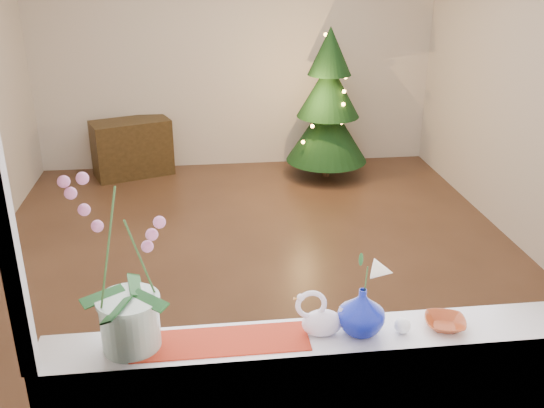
% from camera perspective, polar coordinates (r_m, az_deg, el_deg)
% --- Properties ---
extents(ground, '(5.00, 5.00, 0.00)m').
position_cam_1_polar(ground, '(4.99, -1.27, -5.40)').
color(ground, '#3E2719').
rests_on(ground, ground).
extents(wall_back, '(4.50, 0.10, 2.70)m').
position_cam_1_polar(wall_back, '(6.97, -3.49, 14.42)').
color(wall_back, beige).
rests_on(wall_back, ground).
extents(wall_front, '(4.50, 0.10, 2.70)m').
position_cam_1_polar(wall_front, '(2.17, 5.03, -4.85)').
color(wall_front, beige).
rests_on(wall_front, ground).
extents(windowsill, '(2.20, 0.26, 0.04)m').
position_cam_1_polar(windowsill, '(2.51, 4.07, -12.60)').
color(windowsill, white).
rests_on(windowsill, window_apron).
extents(window_frame, '(2.22, 0.06, 1.60)m').
position_cam_1_polar(window_frame, '(2.06, 5.20, 4.20)').
color(window_frame, white).
rests_on(window_frame, windowsill).
extents(runner, '(0.70, 0.20, 0.01)m').
position_cam_1_polar(runner, '(2.47, -4.84, -12.77)').
color(runner, maroon).
rests_on(runner, windowsill).
extents(orchid_pot, '(0.26, 0.26, 0.72)m').
position_cam_1_polar(orchid_pot, '(2.31, -13.75, -5.62)').
color(orchid_pot, white).
rests_on(orchid_pot, windowsill).
extents(swan, '(0.23, 0.12, 0.19)m').
position_cam_1_polar(swan, '(2.46, 4.78, -10.24)').
color(swan, silver).
rests_on(swan, windowsill).
extents(blue_vase, '(0.26, 0.26, 0.23)m').
position_cam_1_polar(blue_vase, '(2.48, 8.45, -9.66)').
color(blue_vase, navy).
rests_on(blue_vase, windowsill).
extents(lily, '(0.13, 0.07, 0.17)m').
position_cam_1_polar(lily, '(2.38, 8.73, -5.58)').
color(lily, white).
rests_on(lily, blue_vase).
extents(paperweight, '(0.08, 0.08, 0.07)m').
position_cam_1_polar(paperweight, '(2.55, 12.17, -11.12)').
color(paperweight, white).
rests_on(paperweight, windowsill).
extents(amber_dish, '(0.17, 0.17, 0.04)m').
position_cam_1_polar(amber_dish, '(2.63, 15.95, -10.78)').
color(amber_dish, '#943919').
rests_on(amber_dish, windowsill).
extents(xmas_tree, '(1.09, 1.09, 1.64)m').
position_cam_1_polar(xmas_tree, '(6.66, 5.31, 9.32)').
color(xmas_tree, black).
rests_on(xmas_tree, ground).
extents(side_table, '(0.93, 0.68, 0.63)m').
position_cam_1_polar(side_table, '(6.98, -13.03, 5.16)').
color(side_table, black).
rests_on(side_table, ground).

